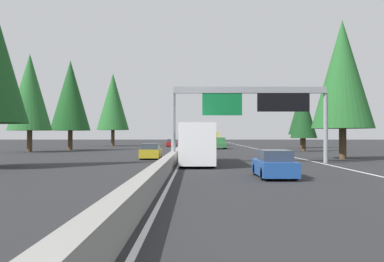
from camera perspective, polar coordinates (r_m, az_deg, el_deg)
The scene contains 18 objects.
ground_plane at distance 61.76m, azimuth -1.00°, elevation -2.62°, with size 320.00×320.00×0.00m, color #262628.
median_barrier at distance 81.74m, azimuth -0.89°, elevation -1.79°, with size 180.00×0.56×0.90m, color gray.
shoulder_stripe_right at distance 72.45m, azimuth 8.34°, elevation -2.30°, with size 160.00×0.16×0.01m, color silver.
shoulder_stripe_median at distance 71.75m, azimuth -0.61°, elevation -2.32°, with size 160.00×0.16×0.01m, color silver.
sign_gantry_overhead at distance 36.08m, azimuth 7.70°, elevation 3.67°, with size 0.50×12.68×6.15m.
sedan_far_left at distance 23.83m, azimuth 10.55°, elevation -4.30°, with size 4.40×1.80×1.47m.
bus_near_right at distance 34.64m, azimuth 0.62°, elevation -1.42°, with size 11.50×2.55×3.10m.
sedan_mid_center at distance 49.39m, azimuth 0.58°, elevation -2.35°, with size 4.40×1.80×1.47m.
box_truck_distant_a at distance 96.47m, azimuth 2.65°, elevation -0.91°, with size 8.50×2.40×2.95m.
pickup_mid_right at distance 72.90m, azimuth 3.56°, elevation -1.58°, with size 5.60×2.00×1.86m.
oncoming_near at distance 85.76m, azimuth -2.65°, elevation -1.58°, with size 4.40×1.80×1.47m.
oncoming_far at distance 42.05m, azimuth -5.31°, elevation -2.67°, with size 4.40×1.80×1.47m.
conifer_right_near at distance 44.09m, azimuth 18.83°, elevation 6.94°, with size 5.76×5.76×13.10m.
conifer_right_mid at distance 63.33m, azimuth 14.20°, elevation 2.04°, with size 3.68×3.68×8.36m.
conifer_right_far at distance 80.45m, azimuth 13.97°, elevation 2.51°, with size 4.71×4.71×10.70m.
conifer_left_near at distance 62.50m, azimuth -20.19°, elevation 4.73°, with size 5.75×5.75×13.08m.
conifer_left_mid at distance 68.33m, azimuth -15.41°, elevation 4.43°, with size 5.89×5.89×13.38m.
conifer_left_far at distance 92.74m, azimuth -10.16°, elevation 3.74°, with size 6.61×6.61×15.03m.
Camera 1 is at (-1.70, -1.40, 2.25)m, focal length 41.36 mm.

